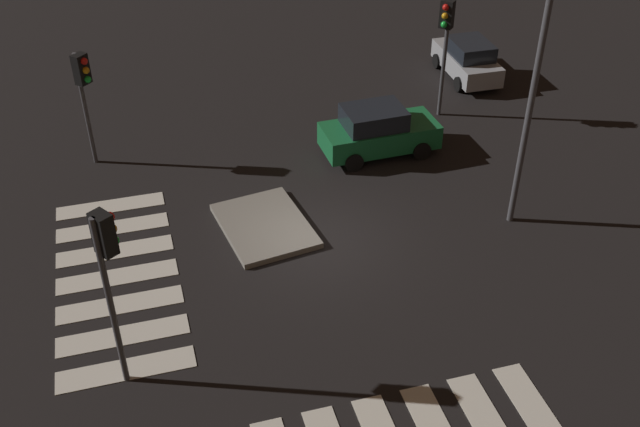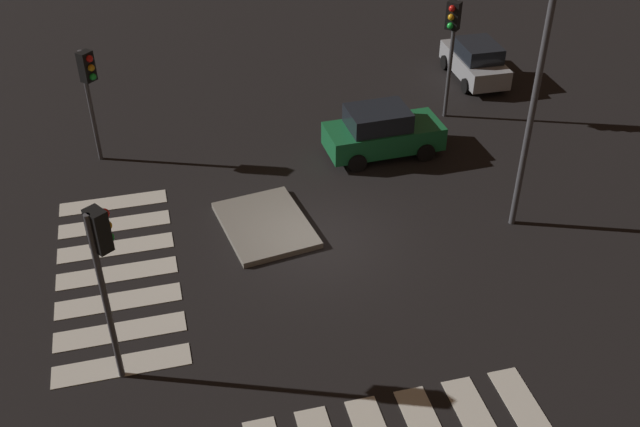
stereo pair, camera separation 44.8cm
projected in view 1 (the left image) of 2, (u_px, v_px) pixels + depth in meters
The scene contains 9 objects.
ground_plane at pixel (320, 242), 21.31m from camera, with size 80.00×80.00×0.00m, color black.
traffic_island at pixel (265, 226), 21.80m from camera, with size 3.46×2.80×0.18m.
car_silver at pixel (467, 59), 29.71m from camera, with size 3.71×1.80×1.60m.
car_green at pixel (378, 131), 24.86m from camera, with size 1.95×3.97×1.71m.
traffic_light_south at pixel (83, 82), 23.10m from camera, with size 0.54×0.54×3.87m.
traffic_light_west at pixel (446, 30), 25.56m from camera, with size 0.54×0.54×4.37m.
traffic_light_east at pixel (107, 259), 15.19m from camera, with size 0.54×0.53×4.57m.
street_lamp at pixel (544, 34), 18.82m from camera, with size 0.56×0.56×8.66m.
crosswalk_near at pixel (117, 277), 20.04m from camera, with size 7.60×3.20×0.02m.
Camera 1 is at (16.22, -4.61, 13.06)m, focal length 41.85 mm.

